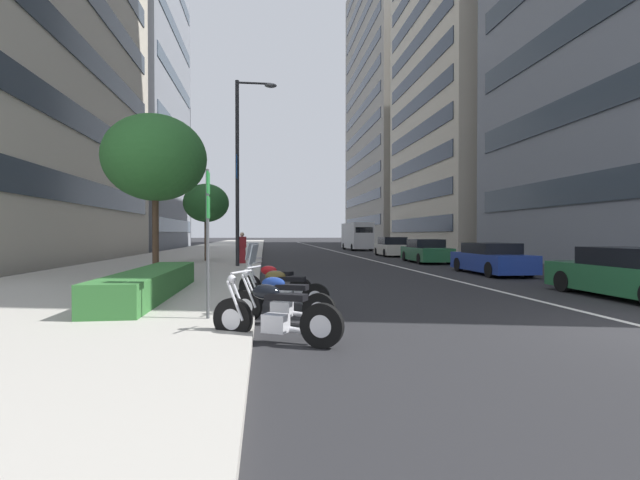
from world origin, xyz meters
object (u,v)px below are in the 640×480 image
motorcycle_nearest_camera (273,284)px  street_lamp_with_banners (242,158)px  motorcycle_far_end_row (281,291)px  delivery_van_ahead (357,236)px  motorcycle_mid_row (274,316)px  car_following_behind (426,252)px  motorcycle_under_tarp (281,303)px  street_tree_mid_sidewalk (155,158)px  street_tree_near_plaza_corner (206,203)px  car_approaching_light (491,259)px  parking_sign_by_curb (208,225)px  pedestrian_on_plaza (242,248)px  car_lead_in_lane (632,274)px  car_mid_block_traffic (392,247)px

motorcycle_nearest_camera → street_lamp_with_banners: 11.89m
motorcycle_far_end_row → delivery_van_ahead: delivery_van_ahead is taller
motorcycle_mid_row → car_following_behind: 20.99m
motorcycle_under_tarp → street_tree_mid_sidewalk: bearing=-39.4°
motorcycle_mid_row → street_tree_near_plaza_corner: (19.82, 3.53, 3.08)m
motorcycle_far_end_row → car_approaching_light: (7.97, -9.19, 0.20)m
parking_sign_by_curb → pedestrian_on_plaza: bearing=0.6°
car_approaching_light → car_following_behind: (7.80, -0.03, 0.02)m
motorcycle_under_tarp → car_approaching_light: 13.25m
street_tree_near_plaza_corner → car_following_behind: bearing=-94.7°
car_lead_in_lane → car_following_behind: (15.13, -0.04, 0.01)m
car_approaching_light → street_tree_mid_sidewalk: size_ratio=0.80×
motorcycle_mid_row → motorcycle_nearest_camera: (4.39, -0.06, 0.01)m
motorcycle_mid_row → pedestrian_on_plaza: size_ratio=1.22×
motorcycle_far_end_row → car_following_behind: motorcycle_far_end_row is taller
delivery_van_ahead → parking_sign_by_curb: bearing=162.5°
car_mid_block_traffic → car_lead_in_lane: bearing=-179.1°
car_following_behind → street_tree_mid_sidewalk: size_ratio=0.83×
motorcycle_under_tarp → car_approaching_light: size_ratio=0.43×
motorcycle_nearest_camera → car_following_behind: motorcycle_nearest_camera is taller
motorcycle_under_tarp → car_mid_block_traffic: (24.92, -9.41, 0.28)m
motorcycle_mid_row → street_tree_near_plaza_corner: 20.36m
motorcycle_nearest_camera → street_tree_near_plaza_corner: bearing=-42.7°
delivery_van_ahead → pedestrian_on_plaza: (-22.19, 10.87, -0.54)m
car_lead_in_lane → parking_sign_by_curb: size_ratio=1.68×
motorcycle_far_end_row → motorcycle_nearest_camera: 1.42m
motorcycle_far_end_row → parking_sign_by_curb: bearing=63.7°
motorcycle_mid_row → parking_sign_by_curb: parking_sign_by_curb is taller
motorcycle_nearest_camera → delivery_van_ahead: (34.94, -9.47, 1.08)m
motorcycle_mid_row → pedestrian_on_plaza: (17.14, 1.33, 0.55)m
motorcycle_under_tarp → motorcycle_far_end_row: size_ratio=0.96×
street_lamp_with_banners → parking_sign_by_curb: bearing=-179.9°
motorcycle_nearest_camera → car_mid_block_traffic: bearing=-79.2°
street_tree_mid_sidewalk → motorcycle_mid_row: bearing=-157.0°
car_mid_block_traffic → delivery_van_ahead: delivery_van_ahead is taller
street_tree_mid_sidewalk → street_tree_near_plaza_corner: size_ratio=1.27×
motorcycle_nearest_camera → car_approaching_light: bearing=-110.7°
car_lead_in_lane → car_following_behind: bearing=-0.2°
motorcycle_under_tarp → street_lamp_with_banners: bearing=-61.3°
parking_sign_by_curb → motorcycle_nearest_camera: bearing=-22.9°
delivery_van_ahead → street_lamp_with_banners: 26.78m
car_approaching_light → car_mid_block_traffic: car_mid_block_traffic is taller
motorcycle_under_tarp → parking_sign_by_curb: 1.97m
street_lamp_with_banners → street_tree_near_plaza_corner: size_ratio=2.00×
motorcycle_nearest_camera → car_following_behind: size_ratio=0.39×
motorcycle_mid_row → car_mid_block_traffic: bearing=-82.0°
parking_sign_by_curb → street_tree_near_plaza_corner: bearing=7.3°
parking_sign_by_curb → car_approaching_light: bearing=-48.0°
car_approaching_light → motorcycle_far_end_row: bearing=132.2°
motorcycle_mid_row → pedestrian_on_plaza: 17.20m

